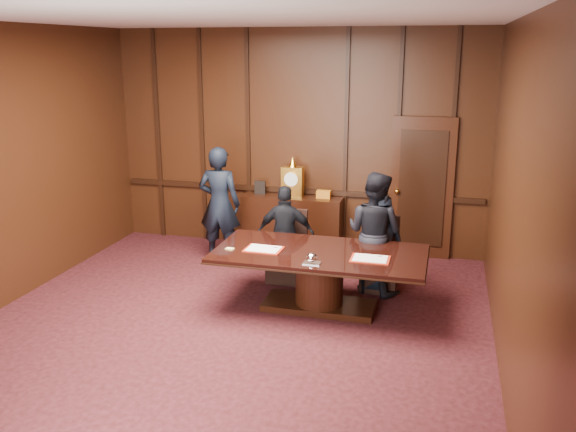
% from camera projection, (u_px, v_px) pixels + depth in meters
% --- Properties ---
extents(room, '(7.00, 7.04, 3.50)m').
position_uv_depth(room, '(227.00, 188.00, 6.57)').
color(room, black).
rests_on(room, ground).
extents(sideboard, '(1.60, 0.45, 1.54)m').
position_uv_depth(sideboard, '(293.00, 221.00, 9.83)').
color(sideboard, black).
rests_on(sideboard, ground).
extents(conference_table, '(2.62, 1.32, 0.76)m').
position_uv_depth(conference_table, '(320.00, 270.00, 7.59)').
color(conference_table, black).
rests_on(conference_table, ground).
extents(folder_left, '(0.47, 0.35, 0.02)m').
position_uv_depth(folder_left, '(264.00, 249.00, 7.58)').
color(folder_left, '#A9230F').
rests_on(folder_left, conference_table).
extents(folder_right, '(0.46, 0.33, 0.02)m').
position_uv_depth(folder_right, '(370.00, 259.00, 7.23)').
color(folder_right, '#A9230F').
rests_on(folder_right, conference_table).
extents(inkstand, '(0.20, 0.14, 0.12)m').
position_uv_depth(inkstand, '(312.00, 259.00, 7.09)').
color(inkstand, white).
rests_on(inkstand, conference_table).
extents(notepad, '(0.11, 0.09, 0.01)m').
position_uv_depth(notepad, '(230.00, 249.00, 7.60)').
color(notepad, '#FCDB7B').
rests_on(notepad, conference_table).
extents(chair_left, '(0.50, 0.50, 0.99)m').
position_uv_depth(chair_left, '(287.00, 260.00, 8.62)').
color(chair_left, black).
rests_on(chair_left, ground).
extents(chair_right, '(0.49, 0.49, 0.99)m').
position_uv_depth(chair_right, '(379.00, 268.00, 8.30)').
color(chair_right, black).
rests_on(chair_right, ground).
extents(signatory_left, '(0.84, 0.43, 1.38)m').
position_uv_depth(signatory_left, '(286.00, 235.00, 8.44)').
color(signatory_left, black).
rests_on(signatory_left, ground).
extents(signatory_right, '(0.74, 0.58, 1.33)m').
position_uv_depth(signatory_right, '(380.00, 243.00, 8.13)').
color(signatory_right, black).
rests_on(signatory_right, ground).
extents(witness_left, '(0.66, 0.45, 1.77)m').
position_uv_depth(witness_left, '(220.00, 204.00, 9.29)').
color(witness_left, black).
rests_on(witness_left, ground).
extents(witness_right, '(0.98, 0.89, 1.64)m').
position_uv_depth(witness_right, '(374.00, 233.00, 8.07)').
color(witness_right, black).
rests_on(witness_right, ground).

